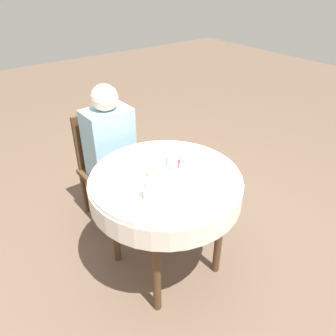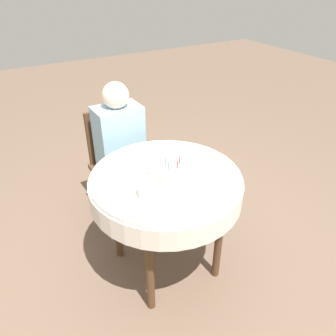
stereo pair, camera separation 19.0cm
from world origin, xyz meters
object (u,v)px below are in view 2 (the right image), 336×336
object	(u,v)px
chair	(118,160)
person	(121,142)
drinking_glass	(145,188)
birthday_cake	(173,173)

from	to	relation	value
chair	person	world-z (taller)	person
person	drinking_glass	bearing A→B (deg)	-105.22
person	drinking_glass	xyz separation A→B (m)	(-0.20, -0.82, 0.15)
birthday_cake	drinking_glass	size ratio (longest dim) A/B	1.75
person	drinking_glass	size ratio (longest dim) A/B	9.52
chair	birthday_cake	distance (m)	0.92
person	birthday_cake	size ratio (longest dim) A/B	5.44
chair	person	size ratio (longest dim) A/B	0.77
person	drinking_glass	distance (m)	0.86
chair	person	xyz separation A→B (m)	(0.00, -0.10, 0.21)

